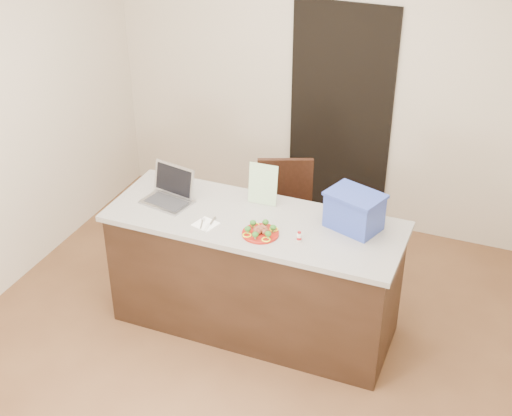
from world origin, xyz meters
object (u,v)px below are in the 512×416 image
at_px(yogurt_bottle, 299,237).
at_px(blue_box, 354,211).
at_px(napkin, 206,224).
at_px(plate, 260,233).
at_px(chair, 280,213).
at_px(laptop, 170,191).
at_px(island, 254,274).

distance_m(yogurt_bottle, blue_box, 0.42).
distance_m(napkin, yogurt_bottle, 0.65).
relative_size(plate, napkin, 1.73).
relative_size(blue_box, chair, 0.43).
relative_size(plate, laptop, 0.65).
bearing_deg(chair, laptop, -153.05).
xyz_separation_m(island, plate, (0.11, -0.16, 0.47)).
bearing_deg(laptop, yogurt_bottle, 1.80).
xyz_separation_m(napkin, yogurt_bottle, (0.65, 0.05, 0.03)).
xyz_separation_m(plate, laptop, (-0.77, 0.19, 0.06)).
xyz_separation_m(yogurt_bottle, blue_box, (0.28, 0.29, 0.10)).
distance_m(island, blue_box, 0.89).
distance_m(plate, yogurt_bottle, 0.26).
xyz_separation_m(island, chair, (-0.07, 0.71, 0.10)).
relative_size(island, yogurt_bottle, 29.39).
relative_size(island, napkin, 14.43).
bearing_deg(blue_box, napkin, -140.97).
height_order(island, laptop, laptop).
bearing_deg(plate, blue_box, 30.13).
height_order(yogurt_bottle, chair, yogurt_bottle).
bearing_deg(island, napkin, -145.88).
bearing_deg(napkin, blue_box, 19.97).
bearing_deg(laptop, chair, 60.25).
bearing_deg(napkin, plate, 3.47).
xyz_separation_m(napkin, laptop, (-0.38, 0.22, 0.06)).
distance_m(napkin, chair, 0.99).
relative_size(yogurt_bottle, chair, 0.07).
height_order(island, plate, plate).
height_order(laptop, chair, laptop).
bearing_deg(chair, plate, -100.31).
bearing_deg(yogurt_bottle, laptop, 170.59).
distance_m(island, plate, 0.51).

